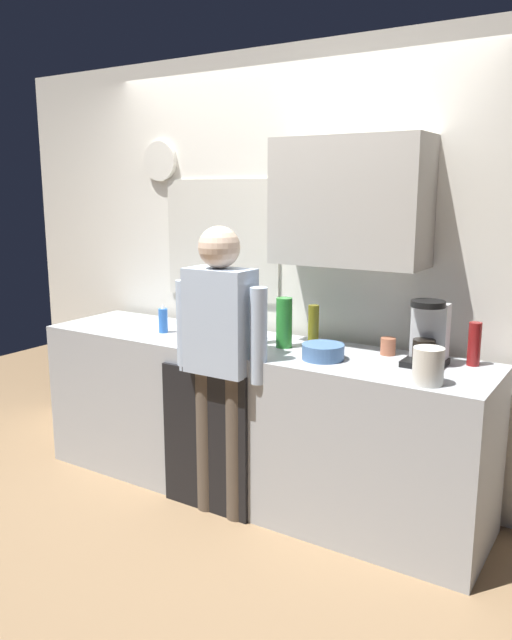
# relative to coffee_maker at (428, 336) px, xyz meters

# --- Properties ---
(ground_plane) EXTENTS (8.00, 8.00, 0.00)m
(ground_plane) POSITION_rel_coffee_maker_xyz_m (-0.99, -0.40, -1.06)
(ground_plane) COLOR #8C6D4C
(kitchen_counter) EXTENTS (2.73, 0.64, 0.92)m
(kitchen_counter) POSITION_rel_coffee_maker_xyz_m (-0.99, -0.10, -0.60)
(kitchen_counter) COLOR #B2B7BC
(kitchen_counter) RESTS_ON ground_plane
(dishwasher_panel) EXTENTS (0.56, 0.02, 0.82)m
(dishwasher_panel) POSITION_rel_coffee_maker_xyz_m (-1.08, -0.44, -0.65)
(dishwasher_panel) COLOR black
(dishwasher_panel) RESTS_ON ground_plane
(back_wall_assembly) EXTENTS (4.33, 0.42, 2.60)m
(back_wall_assembly) POSITION_rel_coffee_maker_xyz_m (-0.93, 0.30, 0.30)
(back_wall_assembly) COLOR silver
(back_wall_assembly) RESTS_ON ground_plane
(coffee_maker) EXTENTS (0.20, 0.20, 0.33)m
(coffee_maker) POSITION_rel_coffee_maker_xyz_m (0.00, 0.00, 0.00)
(coffee_maker) COLOR black
(coffee_maker) RESTS_ON kitchen_counter
(bottle_red_vinegar) EXTENTS (0.06, 0.06, 0.22)m
(bottle_red_vinegar) POSITION_rel_coffee_maker_xyz_m (0.20, 0.11, -0.04)
(bottle_red_vinegar) COLOR maroon
(bottle_red_vinegar) RESTS_ON kitchen_counter
(bottle_dark_sauce) EXTENTS (0.06, 0.06, 0.18)m
(bottle_dark_sauce) POSITION_rel_coffee_maker_xyz_m (-1.07, -0.09, -0.06)
(bottle_dark_sauce) COLOR black
(bottle_dark_sauce) RESTS_ON kitchen_counter
(bottle_olive_oil) EXTENTS (0.06, 0.06, 0.25)m
(bottle_olive_oil) POSITION_rel_coffee_maker_xyz_m (-0.62, -0.05, -0.02)
(bottle_olive_oil) COLOR olive
(bottle_olive_oil) RESTS_ON kitchen_counter
(bottle_clear_soda) EXTENTS (0.09, 0.09, 0.28)m
(bottle_clear_soda) POSITION_rel_coffee_maker_xyz_m (-0.78, -0.08, -0.01)
(bottle_clear_soda) COLOR #2D8C33
(bottle_clear_soda) RESTS_ON kitchen_counter
(bottle_green_wine) EXTENTS (0.07, 0.07, 0.30)m
(bottle_green_wine) POSITION_rel_coffee_maker_xyz_m (-0.96, -0.09, 0.00)
(bottle_green_wine) COLOR #195923
(bottle_green_wine) RESTS_ON kitchen_counter
(bottle_amber_beer) EXTENTS (0.06, 0.06, 0.23)m
(bottle_amber_beer) POSITION_rel_coffee_maker_xyz_m (-1.10, -0.27, -0.03)
(bottle_amber_beer) COLOR brown
(bottle_amber_beer) RESTS_ON kitchen_counter
(cup_terracotta_mug) EXTENTS (0.08, 0.08, 0.09)m
(cup_terracotta_mug) POSITION_rel_coffee_maker_xyz_m (-0.23, 0.08, -0.10)
(cup_terracotta_mug) COLOR #B26647
(cup_terracotta_mug) RESTS_ON kitchen_counter
(cup_blue_mug) EXTENTS (0.08, 0.08, 0.10)m
(cup_blue_mug) POSITION_rel_coffee_maker_xyz_m (-1.28, -0.08, -0.10)
(cup_blue_mug) COLOR #3351B2
(cup_blue_mug) RESTS_ON kitchen_counter
(mixing_bowl) EXTENTS (0.22, 0.22, 0.08)m
(mixing_bowl) POSITION_rel_coffee_maker_xyz_m (-0.49, -0.19, -0.11)
(mixing_bowl) COLOR #4C72A5
(mixing_bowl) RESTS_ON kitchen_counter
(dish_soap) EXTENTS (0.06, 0.06, 0.18)m
(dish_soap) POSITION_rel_coffee_maker_xyz_m (-1.60, -0.16, -0.07)
(dish_soap) COLOR blue
(dish_soap) RESTS_ON kitchen_counter
(storage_canister) EXTENTS (0.14, 0.14, 0.17)m
(storage_canister) POSITION_rel_coffee_maker_xyz_m (0.11, -0.32, -0.06)
(storage_canister) COLOR silver
(storage_canister) RESTS_ON kitchen_counter
(person_at_sink) EXTENTS (0.57, 0.22, 1.60)m
(person_at_sink) POSITION_rel_coffee_maker_xyz_m (-0.99, -0.40, -0.11)
(person_at_sink) COLOR brown
(person_at_sink) RESTS_ON ground_plane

